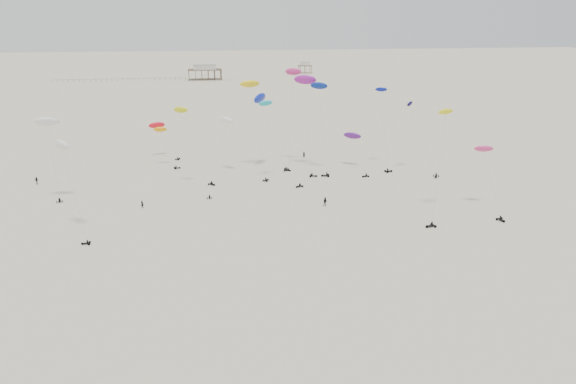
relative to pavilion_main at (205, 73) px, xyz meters
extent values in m
plane|color=#C2B499|center=(10.00, -150.00, -4.22)|extent=(900.00, 900.00, 0.00)
cube|color=brown|center=(0.00, 0.00, 1.93)|extent=(21.00, 13.00, 0.30)
cube|color=silver|center=(0.00, 0.00, 3.68)|extent=(14.00, 8.40, 3.20)
cube|color=#B2B2AD|center=(0.00, 0.00, 5.43)|extent=(15.00, 9.00, 0.30)
cube|color=brown|center=(70.00, 30.00, 0.93)|extent=(9.00, 7.00, 0.30)
cube|color=silver|center=(70.00, 30.00, 2.28)|extent=(5.60, 4.20, 2.40)
cube|color=#B2B2AD|center=(70.00, 30.00, 3.63)|extent=(6.00, 4.50, 0.30)
cube|color=black|center=(-52.00, 0.00, -2.77)|extent=(80.00, 0.10, 0.10)
cylinder|color=gray|center=(52.48, -260.69, 1.95)|extent=(0.03, 0.03, 15.09)
ellipsoid|color=#DB3380|center=(52.71, -255.46, 8.10)|extent=(4.31, 2.79, 1.95)
cylinder|color=gray|center=(-7.23, -236.05, 4.80)|extent=(0.03, 0.03, 21.36)
ellipsoid|color=#CBD511|center=(-10.00, -230.09, 13.84)|extent=(3.68, 2.46, 1.70)
cylinder|color=gray|center=(39.92, -261.99, 6.18)|extent=(0.03, 0.03, 22.30)
ellipsoid|color=yellow|center=(42.72, -257.12, 16.42)|extent=(3.68, 2.25, 1.70)
cylinder|color=gray|center=(50.03, -229.67, 4.51)|extent=(0.03, 0.03, 18.89)
ellipsoid|color=#0A0438|center=(47.71, -225.15, 13.08)|extent=(3.20, 3.61, 1.67)
cylinder|color=gray|center=(-1.22, -225.63, 2.40)|extent=(0.03, 0.03, 17.88)
ellipsoid|color=white|center=(1.15, -219.37, 9.13)|extent=(4.18, 4.63, 2.24)
cylinder|color=gray|center=(-15.00, -202.59, 0.16)|extent=(0.03, 0.03, 11.05)
ellipsoid|color=red|center=(-17.81, -199.70, 4.77)|extent=(5.06, 3.30, 2.34)
cylinder|color=gray|center=(18.00, -217.79, 8.07)|extent=(0.03, 0.03, 24.99)
ellipsoid|color=#C82F7E|center=(19.36, -213.56, 20.53)|extent=(4.61, 2.81, 2.12)
cylinder|color=gray|center=(-14.29, -212.84, 0.68)|extent=(0.03, 0.03, 10.57)
ellipsoid|color=#F6A10C|center=(-16.26, -210.44, 5.60)|extent=(3.54, 1.45, 1.77)
cylinder|color=gray|center=(12.99, -219.34, 4.81)|extent=(0.03, 0.03, 18.31)
ellipsoid|color=#0D20AD|center=(9.99, -216.83, 14.22)|extent=(5.28, 6.62, 3.11)
cylinder|color=gray|center=(-28.97, -260.76, 3.91)|extent=(0.03, 0.03, 17.75)
ellipsoid|color=white|center=(-31.02, -256.52, 12.23)|extent=(4.12, 4.37, 2.17)
cylinder|color=gray|center=(34.66, -225.23, -0.20)|extent=(0.03, 0.03, 13.35)
ellipsoid|color=#561783|center=(34.39, -219.47, 4.05)|extent=(5.36, 4.89, 2.48)
cylinder|color=gray|center=(42.05, -223.23, 6.02)|extent=(0.03, 0.03, 20.93)
ellipsoid|color=#0B1997|center=(42.04, -218.78, 16.06)|extent=(3.40, 2.28, 1.54)
cylinder|color=gray|center=(13.50, -232.35, 5.18)|extent=(0.03, 0.03, 20.78)
ellipsoid|color=#1AAEC4|center=(10.14, -227.78, 14.55)|extent=(4.02, 2.79, 1.84)
cylinder|color=gray|center=(21.67, -223.75, 7.20)|extent=(0.03, 0.03, 23.60)
ellipsoid|color=#9D1C9C|center=(21.55, -218.78, 18.97)|extent=(6.36, 4.70, 2.96)
cylinder|color=gray|center=(-37.47, -238.17, 4.37)|extent=(0.03, 0.03, 15.94)
ellipsoid|color=white|center=(-37.98, -237.15, 13.20)|extent=(5.49, 2.85, 2.64)
cylinder|color=gray|center=(8.59, -223.64, 6.72)|extent=(0.03, 0.03, 24.95)
ellipsoid|color=yellow|center=(7.46, -216.65, 17.93)|extent=(5.52, 3.20, 2.57)
cylinder|color=gray|center=(24.76, -225.72, 6.78)|extent=(0.03, 0.03, 21.47)
ellipsoid|color=navy|center=(24.39, -222.44, 17.81)|extent=(4.87, 3.90, 2.26)
imported|color=black|center=(-18.73, -246.24, -4.22)|extent=(0.84, 0.71, 1.96)
imported|color=black|center=(19.86, -251.25, -4.22)|extent=(1.19, 0.78, 2.28)
imported|color=black|center=(-45.34, -224.27, -4.22)|extent=(1.37, 0.83, 2.20)
imported|color=black|center=(23.32, -208.87, -4.22)|extent=(0.90, 0.73, 2.14)
camera|label=1|loc=(-6.40, -362.09, 34.92)|focal=35.00mm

